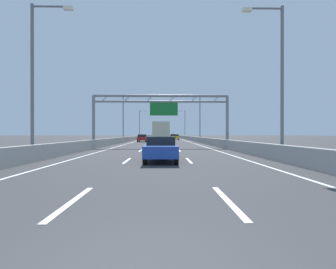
# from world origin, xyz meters

# --- Properties ---
(ground_plane) EXTENTS (260.00, 260.00, 0.00)m
(ground_plane) POSITION_xyz_m (0.00, 100.00, 0.00)
(ground_plane) COLOR #38383A
(lane_dash_left_0) EXTENTS (0.16, 3.00, 0.01)m
(lane_dash_left_0) POSITION_xyz_m (-1.80, 3.50, 0.01)
(lane_dash_left_0) COLOR white
(lane_dash_left_0) RESTS_ON ground_plane
(lane_dash_left_1) EXTENTS (0.16, 3.00, 0.01)m
(lane_dash_left_1) POSITION_xyz_m (-1.80, 12.50, 0.01)
(lane_dash_left_1) COLOR white
(lane_dash_left_1) RESTS_ON ground_plane
(lane_dash_left_2) EXTENTS (0.16, 3.00, 0.01)m
(lane_dash_left_2) POSITION_xyz_m (-1.80, 21.50, 0.01)
(lane_dash_left_2) COLOR white
(lane_dash_left_2) RESTS_ON ground_plane
(lane_dash_left_3) EXTENTS (0.16, 3.00, 0.01)m
(lane_dash_left_3) POSITION_xyz_m (-1.80, 30.50, 0.01)
(lane_dash_left_3) COLOR white
(lane_dash_left_3) RESTS_ON ground_plane
(lane_dash_left_4) EXTENTS (0.16, 3.00, 0.01)m
(lane_dash_left_4) POSITION_xyz_m (-1.80, 39.50, 0.01)
(lane_dash_left_4) COLOR white
(lane_dash_left_4) RESTS_ON ground_plane
(lane_dash_left_5) EXTENTS (0.16, 3.00, 0.01)m
(lane_dash_left_5) POSITION_xyz_m (-1.80, 48.50, 0.01)
(lane_dash_left_5) COLOR white
(lane_dash_left_5) RESTS_ON ground_plane
(lane_dash_left_6) EXTENTS (0.16, 3.00, 0.01)m
(lane_dash_left_6) POSITION_xyz_m (-1.80, 57.50, 0.01)
(lane_dash_left_6) COLOR white
(lane_dash_left_6) RESTS_ON ground_plane
(lane_dash_left_7) EXTENTS (0.16, 3.00, 0.01)m
(lane_dash_left_7) POSITION_xyz_m (-1.80, 66.50, 0.01)
(lane_dash_left_7) COLOR white
(lane_dash_left_7) RESTS_ON ground_plane
(lane_dash_left_8) EXTENTS (0.16, 3.00, 0.01)m
(lane_dash_left_8) POSITION_xyz_m (-1.80, 75.50, 0.01)
(lane_dash_left_8) COLOR white
(lane_dash_left_8) RESTS_ON ground_plane
(lane_dash_left_9) EXTENTS (0.16, 3.00, 0.01)m
(lane_dash_left_9) POSITION_xyz_m (-1.80, 84.50, 0.01)
(lane_dash_left_9) COLOR white
(lane_dash_left_9) RESTS_ON ground_plane
(lane_dash_left_10) EXTENTS (0.16, 3.00, 0.01)m
(lane_dash_left_10) POSITION_xyz_m (-1.80, 93.50, 0.01)
(lane_dash_left_10) COLOR white
(lane_dash_left_10) RESTS_ON ground_plane
(lane_dash_left_11) EXTENTS (0.16, 3.00, 0.01)m
(lane_dash_left_11) POSITION_xyz_m (-1.80, 102.50, 0.01)
(lane_dash_left_11) COLOR white
(lane_dash_left_11) RESTS_ON ground_plane
(lane_dash_left_12) EXTENTS (0.16, 3.00, 0.01)m
(lane_dash_left_12) POSITION_xyz_m (-1.80, 111.50, 0.01)
(lane_dash_left_12) COLOR white
(lane_dash_left_12) RESTS_ON ground_plane
(lane_dash_left_13) EXTENTS (0.16, 3.00, 0.01)m
(lane_dash_left_13) POSITION_xyz_m (-1.80, 120.50, 0.01)
(lane_dash_left_13) COLOR white
(lane_dash_left_13) RESTS_ON ground_plane
(lane_dash_left_14) EXTENTS (0.16, 3.00, 0.01)m
(lane_dash_left_14) POSITION_xyz_m (-1.80, 129.50, 0.01)
(lane_dash_left_14) COLOR white
(lane_dash_left_14) RESTS_ON ground_plane
(lane_dash_left_15) EXTENTS (0.16, 3.00, 0.01)m
(lane_dash_left_15) POSITION_xyz_m (-1.80, 138.50, 0.01)
(lane_dash_left_15) COLOR white
(lane_dash_left_15) RESTS_ON ground_plane
(lane_dash_left_16) EXTENTS (0.16, 3.00, 0.01)m
(lane_dash_left_16) POSITION_xyz_m (-1.80, 147.50, 0.01)
(lane_dash_left_16) COLOR white
(lane_dash_left_16) RESTS_ON ground_plane
(lane_dash_left_17) EXTENTS (0.16, 3.00, 0.01)m
(lane_dash_left_17) POSITION_xyz_m (-1.80, 156.50, 0.01)
(lane_dash_left_17) COLOR white
(lane_dash_left_17) RESTS_ON ground_plane
(lane_dash_right_0) EXTENTS (0.16, 3.00, 0.01)m
(lane_dash_right_0) POSITION_xyz_m (1.80, 3.50, 0.01)
(lane_dash_right_0) COLOR white
(lane_dash_right_0) RESTS_ON ground_plane
(lane_dash_right_1) EXTENTS (0.16, 3.00, 0.01)m
(lane_dash_right_1) POSITION_xyz_m (1.80, 12.50, 0.01)
(lane_dash_right_1) COLOR white
(lane_dash_right_1) RESTS_ON ground_plane
(lane_dash_right_2) EXTENTS (0.16, 3.00, 0.01)m
(lane_dash_right_2) POSITION_xyz_m (1.80, 21.50, 0.01)
(lane_dash_right_2) COLOR white
(lane_dash_right_2) RESTS_ON ground_plane
(lane_dash_right_3) EXTENTS (0.16, 3.00, 0.01)m
(lane_dash_right_3) POSITION_xyz_m (1.80, 30.50, 0.01)
(lane_dash_right_3) COLOR white
(lane_dash_right_3) RESTS_ON ground_plane
(lane_dash_right_4) EXTENTS (0.16, 3.00, 0.01)m
(lane_dash_right_4) POSITION_xyz_m (1.80, 39.50, 0.01)
(lane_dash_right_4) COLOR white
(lane_dash_right_4) RESTS_ON ground_plane
(lane_dash_right_5) EXTENTS (0.16, 3.00, 0.01)m
(lane_dash_right_5) POSITION_xyz_m (1.80, 48.50, 0.01)
(lane_dash_right_5) COLOR white
(lane_dash_right_5) RESTS_ON ground_plane
(lane_dash_right_6) EXTENTS (0.16, 3.00, 0.01)m
(lane_dash_right_6) POSITION_xyz_m (1.80, 57.50, 0.01)
(lane_dash_right_6) COLOR white
(lane_dash_right_6) RESTS_ON ground_plane
(lane_dash_right_7) EXTENTS (0.16, 3.00, 0.01)m
(lane_dash_right_7) POSITION_xyz_m (1.80, 66.50, 0.01)
(lane_dash_right_7) COLOR white
(lane_dash_right_7) RESTS_ON ground_plane
(lane_dash_right_8) EXTENTS (0.16, 3.00, 0.01)m
(lane_dash_right_8) POSITION_xyz_m (1.80, 75.50, 0.01)
(lane_dash_right_8) COLOR white
(lane_dash_right_8) RESTS_ON ground_plane
(lane_dash_right_9) EXTENTS (0.16, 3.00, 0.01)m
(lane_dash_right_9) POSITION_xyz_m (1.80, 84.50, 0.01)
(lane_dash_right_9) COLOR white
(lane_dash_right_9) RESTS_ON ground_plane
(lane_dash_right_10) EXTENTS (0.16, 3.00, 0.01)m
(lane_dash_right_10) POSITION_xyz_m (1.80, 93.50, 0.01)
(lane_dash_right_10) COLOR white
(lane_dash_right_10) RESTS_ON ground_plane
(lane_dash_right_11) EXTENTS (0.16, 3.00, 0.01)m
(lane_dash_right_11) POSITION_xyz_m (1.80, 102.50, 0.01)
(lane_dash_right_11) COLOR white
(lane_dash_right_11) RESTS_ON ground_plane
(lane_dash_right_12) EXTENTS (0.16, 3.00, 0.01)m
(lane_dash_right_12) POSITION_xyz_m (1.80, 111.50, 0.01)
(lane_dash_right_12) COLOR white
(lane_dash_right_12) RESTS_ON ground_plane
(lane_dash_right_13) EXTENTS (0.16, 3.00, 0.01)m
(lane_dash_right_13) POSITION_xyz_m (1.80, 120.50, 0.01)
(lane_dash_right_13) COLOR white
(lane_dash_right_13) RESTS_ON ground_plane
(lane_dash_right_14) EXTENTS (0.16, 3.00, 0.01)m
(lane_dash_right_14) POSITION_xyz_m (1.80, 129.50, 0.01)
(lane_dash_right_14) COLOR white
(lane_dash_right_14) RESTS_ON ground_plane
(lane_dash_right_15) EXTENTS (0.16, 3.00, 0.01)m
(lane_dash_right_15) POSITION_xyz_m (1.80, 138.50, 0.01)
(lane_dash_right_15) COLOR white
(lane_dash_right_15) RESTS_ON ground_plane
(lane_dash_right_16) EXTENTS (0.16, 3.00, 0.01)m
(lane_dash_right_16) POSITION_xyz_m (1.80, 147.50, 0.01)
(lane_dash_right_16) COLOR white
(lane_dash_right_16) RESTS_ON ground_plane
(lane_dash_right_17) EXTENTS (0.16, 3.00, 0.01)m
(lane_dash_right_17) POSITION_xyz_m (1.80, 156.50, 0.01)
(lane_dash_right_17) COLOR white
(lane_dash_right_17) RESTS_ON ground_plane
(edge_line_left) EXTENTS (0.16, 176.00, 0.01)m
(edge_line_left) POSITION_xyz_m (-5.25, 88.00, 0.01)
(edge_line_left) COLOR white
(edge_line_left) RESTS_ON ground_plane
(edge_line_right) EXTENTS (0.16, 176.00, 0.01)m
(edge_line_right) POSITION_xyz_m (5.25, 88.00, 0.01)
(edge_line_right) COLOR white
(edge_line_right) RESTS_ON ground_plane
(barrier_left) EXTENTS (0.45, 220.00, 0.95)m
(barrier_left) POSITION_xyz_m (-6.90, 110.00, 0.47)
(barrier_left) COLOR #9E9E99
(barrier_left) RESTS_ON ground_plane
(barrier_right) EXTENTS (0.45, 220.00, 0.95)m
(barrier_right) POSITION_xyz_m (6.90, 110.00, 0.47)
(barrier_right) COLOR #9E9E99
(barrier_right) RESTS_ON ground_plane
(sign_gantry) EXTENTS (16.72, 0.36, 6.36)m
(sign_gantry) POSITION_xyz_m (0.05, 29.08, 4.86)
(sign_gantry) COLOR gray
(sign_gantry) RESTS_ON ground_plane
(streetlamp_left_near) EXTENTS (2.58, 0.28, 9.50)m
(streetlamp_left_near) POSITION_xyz_m (-7.47, 13.43, 5.40)
(streetlamp_left_near) COLOR slate
(streetlamp_left_near) RESTS_ON ground_plane
(streetlamp_right_near) EXTENTS (2.58, 0.28, 9.50)m
(streetlamp_right_near) POSITION_xyz_m (7.47, 13.43, 5.40)
(streetlamp_right_near) COLOR slate
(streetlamp_right_near) RESTS_ON ground_plane
(streetlamp_left_mid) EXTENTS (2.58, 0.28, 9.50)m
(streetlamp_left_mid) POSITION_xyz_m (-7.47, 49.21, 5.40)
(streetlamp_left_mid) COLOR slate
(streetlamp_left_mid) RESTS_ON ground_plane
(streetlamp_right_mid) EXTENTS (2.58, 0.28, 9.50)m
(streetlamp_right_mid) POSITION_xyz_m (7.47, 49.21, 5.40)
(streetlamp_right_mid) COLOR slate
(streetlamp_right_mid) RESTS_ON ground_plane
(streetlamp_left_far) EXTENTS (2.58, 0.28, 9.50)m
(streetlamp_left_far) POSITION_xyz_m (-7.47, 84.99, 5.40)
(streetlamp_left_far) COLOR slate
(streetlamp_left_far) RESTS_ON ground_plane
(streetlamp_right_far) EXTENTS (2.58, 0.28, 9.50)m
(streetlamp_right_far) POSITION_xyz_m (7.47, 84.99, 5.40)
(streetlamp_right_far) COLOR slate
(streetlamp_right_far) RESTS_ON ground_plane
(black_car) EXTENTS (1.81, 4.31, 1.46)m
(black_car) POSITION_xyz_m (3.78, 89.50, 0.75)
(black_car) COLOR black
(black_car) RESTS_ON ground_plane
(red_car) EXTENTS (1.74, 4.41, 1.44)m
(red_car) POSITION_xyz_m (-3.72, 47.44, 0.75)
(red_car) COLOR red
(red_car) RESTS_ON ground_plane
(silver_car) EXTENTS (1.81, 4.63, 1.45)m
(silver_car) POSITION_xyz_m (0.06, 60.48, 0.73)
(silver_car) COLOR #A8ADB2
(silver_car) RESTS_ON ground_plane
(yellow_car) EXTENTS (1.78, 4.24, 1.40)m
(yellow_car) POSITION_xyz_m (3.58, 65.41, 0.73)
(yellow_car) COLOR yellow
(yellow_car) RESTS_ON ground_plane
(green_car) EXTENTS (1.77, 4.27, 1.43)m
(green_car) POSITION_xyz_m (0.09, 105.97, 0.74)
(green_car) COLOR #1E7A38
(green_car) RESTS_ON ground_plane
(blue_car) EXTENTS (1.81, 4.57, 1.40)m
(blue_car) POSITION_xyz_m (0.17, 12.47, 0.74)
(blue_car) COLOR #2347AD
(blue_car) RESTS_ON ground_plane
(box_truck) EXTENTS (2.45, 7.88, 3.27)m
(box_truck) POSITION_xyz_m (-0.01, 36.89, 1.76)
(box_truck) COLOR #194799
(box_truck) RESTS_ON ground_plane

